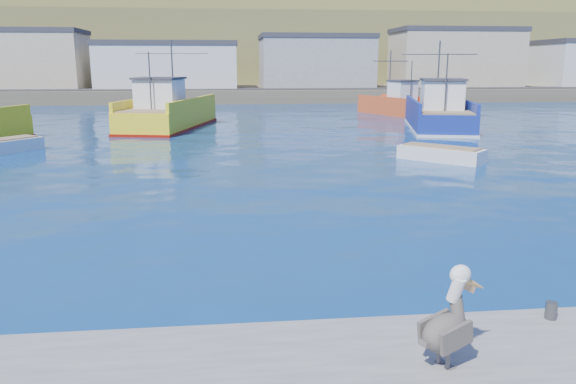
{
  "coord_description": "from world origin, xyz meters",
  "views": [
    {
      "loc": [
        -2.44,
        -11.75,
        4.76
      ],
      "look_at": [
        -0.77,
        3.51,
        1.25
      ],
      "focal_mm": 35.0,
      "sensor_mm": 36.0,
      "label": 1
    }
  ],
  "objects_px": {
    "trawler_blue": "(438,115)",
    "skiff_left": "(1,148)",
    "trawler_yellow_b": "(168,114)",
    "skiff_mid": "(441,155)",
    "boat_orange": "(396,104)",
    "pelican": "(449,324)"
  },
  "relations": [
    {
      "from": "trawler_yellow_b",
      "to": "pelican",
      "type": "xyz_separation_m",
      "value": [
        7.51,
        -36.51,
        0.05
      ]
    },
    {
      "from": "boat_orange",
      "to": "skiff_mid",
      "type": "xyz_separation_m",
      "value": [
        -5.58,
        -26.17,
        -0.72
      ]
    },
    {
      "from": "trawler_blue",
      "to": "pelican",
      "type": "height_order",
      "value": "trawler_blue"
    },
    {
      "from": "boat_orange",
      "to": "trawler_blue",
      "type": "bearing_deg",
      "value": -92.14
    },
    {
      "from": "trawler_blue",
      "to": "trawler_yellow_b",
      "type": "bearing_deg",
      "value": 172.07
    },
    {
      "from": "boat_orange",
      "to": "skiff_left",
      "type": "bearing_deg",
      "value": -143.48
    },
    {
      "from": "boat_orange",
      "to": "skiff_left",
      "type": "relative_size",
      "value": 1.93
    },
    {
      "from": "trawler_blue",
      "to": "skiff_left",
      "type": "xyz_separation_m",
      "value": [
        -28.09,
        -8.84,
        -0.75
      ]
    },
    {
      "from": "trawler_yellow_b",
      "to": "skiff_mid",
      "type": "xyz_separation_m",
      "value": [
        15.12,
        -16.69,
        -0.8
      ]
    },
    {
      "from": "trawler_yellow_b",
      "to": "skiff_left",
      "type": "height_order",
      "value": "trawler_yellow_b"
    },
    {
      "from": "boat_orange",
      "to": "skiff_left",
      "type": "xyz_separation_m",
      "value": [
        -28.55,
        -21.14,
        -0.71
      ]
    },
    {
      "from": "trawler_blue",
      "to": "skiff_mid",
      "type": "relative_size",
      "value": 3.06
    },
    {
      "from": "trawler_blue",
      "to": "skiff_left",
      "type": "height_order",
      "value": "trawler_blue"
    },
    {
      "from": "skiff_left",
      "to": "pelican",
      "type": "distance_m",
      "value": 29.23
    },
    {
      "from": "trawler_yellow_b",
      "to": "skiff_mid",
      "type": "height_order",
      "value": "trawler_yellow_b"
    },
    {
      "from": "trawler_yellow_b",
      "to": "boat_orange",
      "type": "distance_m",
      "value": 22.76
    },
    {
      "from": "boat_orange",
      "to": "pelican",
      "type": "height_order",
      "value": "boat_orange"
    },
    {
      "from": "trawler_yellow_b",
      "to": "boat_orange",
      "type": "bearing_deg",
      "value": 24.61
    },
    {
      "from": "trawler_blue",
      "to": "skiff_left",
      "type": "distance_m",
      "value": 29.46
    },
    {
      "from": "boat_orange",
      "to": "skiff_mid",
      "type": "height_order",
      "value": "boat_orange"
    },
    {
      "from": "trawler_yellow_b",
      "to": "trawler_blue",
      "type": "distance_m",
      "value": 20.43
    },
    {
      "from": "skiff_left",
      "to": "skiff_mid",
      "type": "xyz_separation_m",
      "value": [
        22.98,
        -5.03,
        -0.01
      ]
    }
  ]
}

